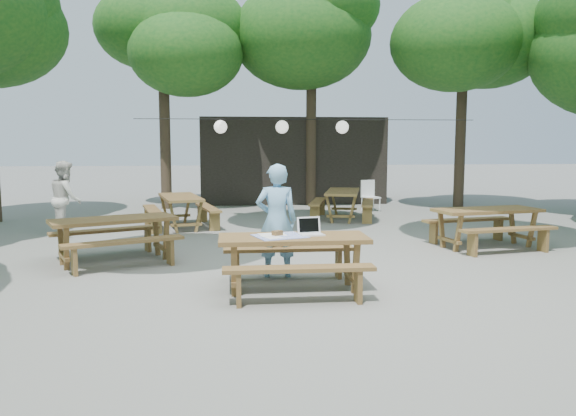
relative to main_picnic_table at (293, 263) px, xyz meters
The scene contains 13 objects.
ground 1.57m from the main_picnic_table, 61.64° to the left, with size 80.00×80.00×0.00m, color #63625E.
pavilion 11.95m from the main_picnic_table, 84.10° to the left, with size 6.00×3.00×2.80m, color black.
main_picnic_table is the anchor object (origin of this frame).
picnic_table_nw 3.49m from the main_picnic_table, 142.90° to the left, with size 2.38×2.22×0.75m.
picnic_table_ne 4.87m from the main_picnic_table, 34.21° to the left, with size 2.15×1.90×0.75m.
picnic_table_far_w 6.22m from the main_picnic_table, 108.87° to the left, with size 1.98×2.21×0.75m.
picnic_table_far_e 7.23m from the main_picnic_table, 73.35° to the left, with size 2.01×2.24×0.75m.
woman 0.97m from the main_picnic_table, 100.67° to the left, with size 0.62×0.41×1.69m, color #7EB8E5.
second_person 6.65m from the main_picnic_table, 131.10° to the left, with size 0.79×0.61×1.62m, color silver.
plastic_chair 9.14m from the main_picnic_table, 69.32° to the left, with size 0.53×0.53×0.90m.
laptop 0.50m from the main_picnic_table, 21.77° to the left, with size 0.37×0.32×0.24m.
tabletop_clutter 0.42m from the main_picnic_table, behind, with size 0.79×0.73×0.08m.
paper_lanterns 7.63m from the main_picnic_table, 85.81° to the left, with size 9.00×0.34×0.38m.
Camera 1 is at (-1.56, -8.75, 2.01)m, focal length 35.00 mm.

